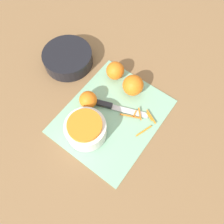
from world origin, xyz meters
TOP-DOWN VIEW (x-y plane):
  - ground_plane at (0.00, 0.00)m, footprint 4.00×4.00m
  - cutting_board at (0.00, 0.00)m, footprint 0.41×0.34m
  - bowl_speckled at (-0.11, 0.03)m, footprint 0.15×0.15m
  - bowl_dark at (0.09, 0.30)m, footprint 0.21×0.21m
  - knife at (0.02, 0.04)m, footprint 0.11×0.23m
  - orange_left at (0.14, 0.00)m, footprint 0.08×0.08m
  - orange_right at (0.15, 0.10)m, footprint 0.07×0.07m
  - orange_back at (-0.01, 0.10)m, footprint 0.07×0.07m
  - peel_pile at (0.05, -0.10)m, footprint 0.11×0.13m

SIDE VIEW (x-z plane):
  - ground_plane at x=0.00m, z-range 0.00..0.00m
  - cutting_board at x=0.00m, z-range 0.00..0.01m
  - peel_pile at x=0.05m, z-range 0.01..0.01m
  - knife at x=0.02m, z-range 0.00..0.02m
  - bowl_dark at x=0.09m, z-range 0.00..0.06m
  - orange_back at x=-0.01m, z-range 0.01..0.07m
  - orange_right at x=0.15m, z-range 0.01..0.08m
  - bowl_speckled at x=-0.11m, z-range 0.00..0.09m
  - orange_left at x=0.14m, z-range 0.01..0.09m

